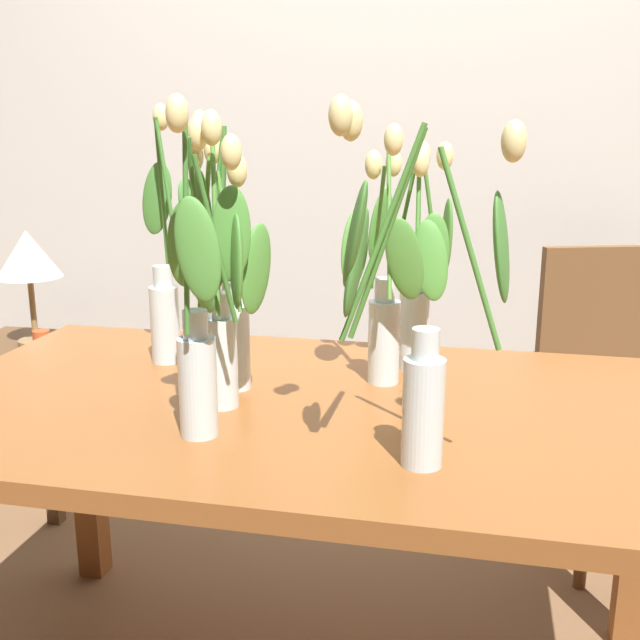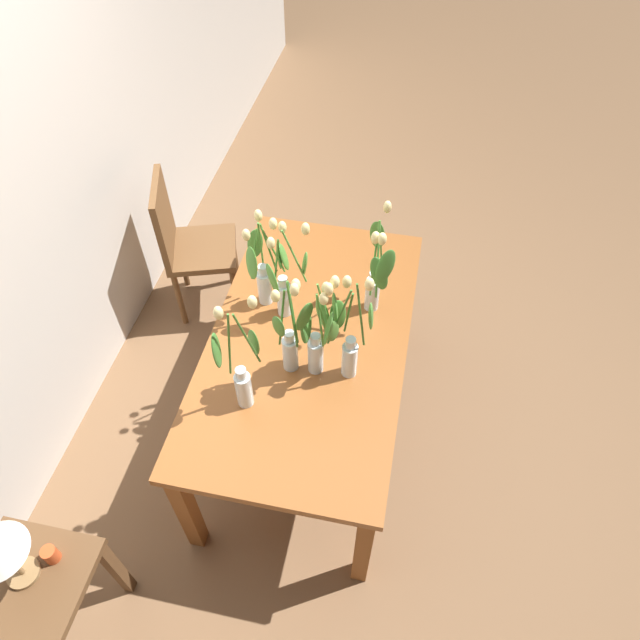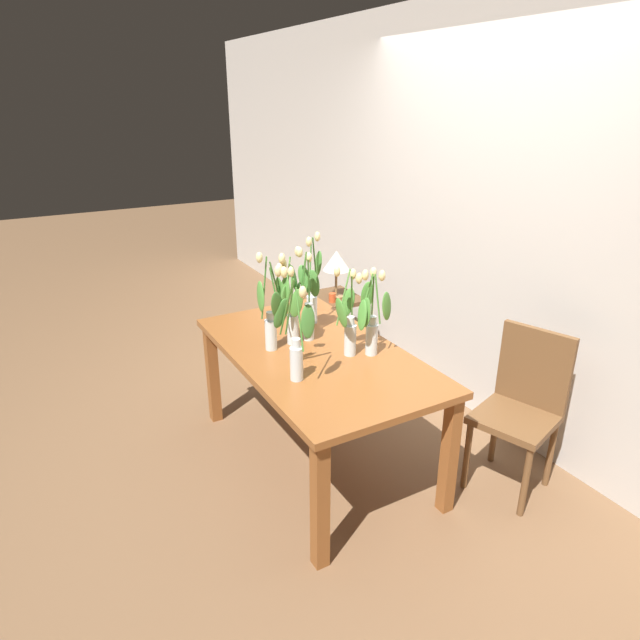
# 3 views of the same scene
# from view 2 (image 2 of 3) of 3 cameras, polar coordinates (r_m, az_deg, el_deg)

# --- Properties ---
(ground_plane) EXTENTS (18.00, 18.00, 0.00)m
(ground_plane) POSITION_cam_2_polar(r_m,az_deg,el_deg) (3.25, -0.93, -10.01)
(ground_plane) COLOR brown
(dining_table) EXTENTS (1.60, 0.90, 0.74)m
(dining_table) POSITION_cam_2_polar(r_m,az_deg,el_deg) (2.71, -1.09, -3.04)
(dining_table) COLOR brown
(dining_table) RESTS_ON ground
(tulip_vase_0) EXTENTS (0.21, 0.20, 0.54)m
(tulip_vase_0) POSITION_cam_2_polar(r_m,az_deg,el_deg) (2.61, -3.44, 3.23)
(tulip_vase_0) COLOR silver
(tulip_vase_0) RESTS_ON dining_table
(tulip_vase_1) EXTENTS (0.28, 0.16, 0.58)m
(tulip_vase_1) POSITION_cam_2_polar(r_m,az_deg,el_deg) (2.59, 5.54, 4.34)
(tulip_vase_1) COLOR silver
(tulip_vase_1) RESTS_ON dining_table
(tulip_vase_2) EXTENTS (0.18, 0.20, 0.59)m
(tulip_vase_2) POSITION_cam_2_polar(r_m,az_deg,el_deg) (2.36, 2.83, -1.99)
(tulip_vase_2) COLOR silver
(tulip_vase_2) RESTS_ON dining_table
(tulip_vase_3) EXTENTS (0.18, 0.19, 0.57)m
(tulip_vase_3) POSITION_cam_2_polar(r_m,az_deg,el_deg) (2.36, -2.81, -1.79)
(tulip_vase_3) COLOR silver
(tulip_vase_3) RESTS_ON dining_table
(tulip_vase_4) EXTENTS (0.19, 0.14, 0.56)m
(tulip_vase_4) POSITION_cam_2_polar(r_m,az_deg,el_deg) (2.37, 0.12, -1.76)
(tulip_vase_4) COLOR silver
(tulip_vase_4) RESTS_ON dining_table
(tulip_vase_5) EXTENTS (0.21, 0.22, 0.51)m
(tulip_vase_5) POSITION_cam_2_polar(r_m,az_deg,el_deg) (2.65, -5.40, 5.14)
(tulip_vase_5) COLOR silver
(tulip_vase_5) RESTS_ON dining_table
(tulip_vase_6) EXTENTS (0.21, 0.16, 0.59)m
(tulip_vase_6) POSITION_cam_2_polar(r_m,az_deg,el_deg) (2.30, -7.80, -5.24)
(tulip_vase_6) COLOR silver
(tulip_vase_6) RESTS_ON dining_table
(dining_chair) EXTENTS (0.50, 0.50, 0.93)m
(dining_chair) POSITION_cam_2_polar(r_m,az_deg,el_deg) (3.50, -13.06, 7.63)
(dining_chair) COLOR brown
(dining_chair) RESTS_ON ground
(side_table) EXTENTS (0.44, 0.44, 0.55)m
(side_table) POSITION_cam_2_polar(r_m,az_deg,el_deg) (2.68, -26.31, -23.18)
(side_table) COLOR brown
(side_table) RESTS_ON ground
(pillar_candle) EXTENTS (0.06, 0.06, 0.07)m
(pillar_candle) POSITION_cam_2_polar(r_m,az_deg,el_deg) (2.54, -25.15, -20.30)
(pillar_candle) COLOR #CC4C23
(pillar_candle) RESTS_ON side_table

